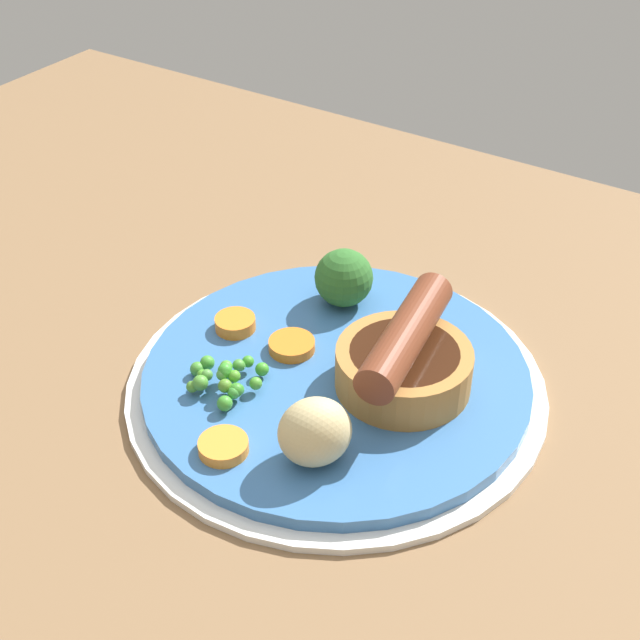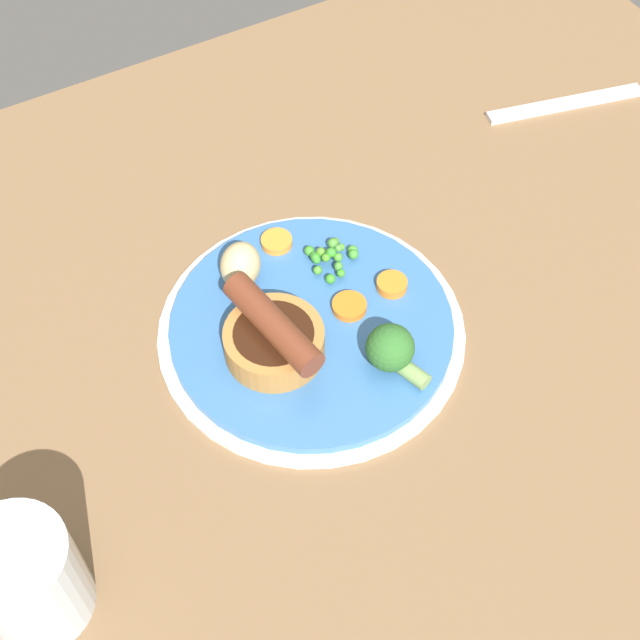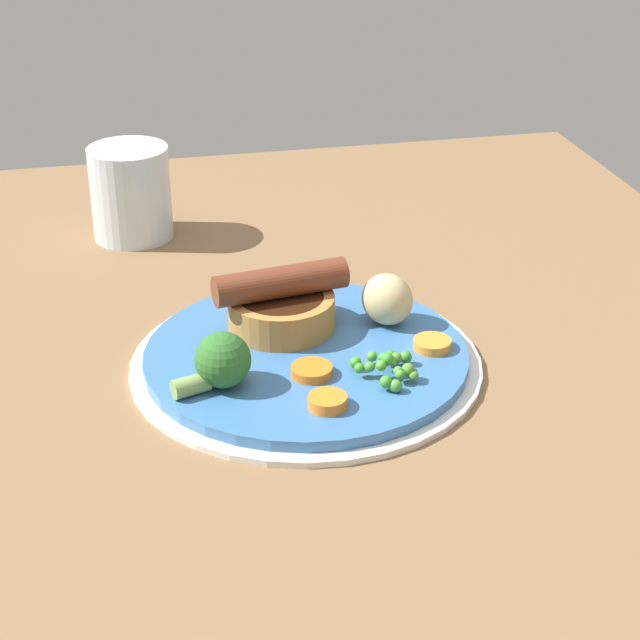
{
  "view_description": "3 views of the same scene",
  "coord_description": "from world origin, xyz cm",
  "px_view_note": "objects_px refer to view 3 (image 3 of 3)",
  "views": [
    {
      "loc": [
        -26.67,
        34.49,
        41.29
      ],
      "look_at": [
        -1.81,
        -3.98,
        7.19
      ],
      "focal_mm": 50.0,
      "sensor_mm": 36.0,
      "label": 1
    },
    {
      "loc": [
        -26.07,
        -43.81,
        66.9
      ],
      "look_at": [
        -3.48,
        -4.2,
        6.04
      ],
      "focal_mm": 50.0,
      "sensor_mm": 36.0,
      "label": 2
    },
    {
      "loc": [
        66.62,
        -17.15,
        44.61
      ],
      "look_at": [
        -3.71,
        -1.9,
        6.93
      ],
      "focal_mm": 60.0,
      "sensor_mm": 36.0,
      "label": 3
    }
  ],
  "objects_px": {
    "carrot_slice_2": "(311,370)",
    "drinking_glass": "(131,193)",
    "pea_pile": "(389,365)",
    "broccoli_floret_near": "(221,362)",
    "potato_chunk_0": "(387,299)",
    "carrot_slice_3": "(432,344)",
    "dinner_plate": "(306,360)",
    "carrot_slice_0": "(327,402)",
    "sausage_pudding": "(281,304)"
  },
  "relations": [
    {
      "from": "sausage_pudding",
      "to": "pea_pile",
      "type": "xyz_separation_m",
      "value": [
        0.09,
        0.06,
        -0.01
      ]
    },
    {
      "from": "carrot_slice_2",
      "to": "drinking_glass",
      "type": "bearing_deg",
      "value": -161.05
    },
    {
      "from": "dinner_plate",
      "to": "pea_pile",
      "type": "bearing_deg",
      "value": 46.22
    },
    {
      "from": "broccoli_floret_near",
      "to": "drinking_glass",
      "type": "bearing_deg",
      "value": 79.79
    },
    {
      "from": "carrot_slice_3",
      "to": "dinner_plate",
      "type": "bearing_deg",
      "value": -99.9
    },
    {
      "from": "sausage_pudding",
      "to": "carrot_slice_0",
      "type": "bearing_deg",
      "value": 86.0
    },
    {
      "from": "pea_pile",
      "to": "potato_chunk_0",
      "type": "bearing_deg",
      "value": 165.48
    },
    {
      "from": "carrot_slice_0",
      "to": "carrot_slice_2",
      "type": "distance_m",
      "value": 0.05
    },
    {
      "from": "carrot_slice_3",
      "to": "potato_chunk_0",
      "type": "bearing_deg",
      "value": -154.11
    },
    {
      "from": "dinner_plate",
      "to": "potato_chunk_0",
      "type": "bearing_deg",
      "value": 113.17
    },
    {
      "from": "carrot_slice_0",
      "to": "drinking_glass",
      "type": "distance_m",
      "value": 0.39
    },
    {
      "from": "dinner_plate",
      "to": "carrot_slice_3",
      "type": "height_order",
      "value": "carrot_slice_3"
    },
    {
      "from": "drinking_glass",
      "to": "dinner_plate",
      "type": "bearing_deg",
      "value": 21.62
    },
    {
      "from": "carrot_slice_2",
      "to": "carrot_slice_3",
      "type": "distance_m",
      "value": 0.1
    },
    {
      "from": "pea_pile",
      "to": "broccoli_floret_near",
      "type": "bearing_deg",
      "value": -95.68
    },
    {
      "from": "broccoli_floret_near",
      "to": "drinking_glass",
      "type": "height_order",
      "value": "drinking_glass"
    },
    {
      "from": "carrot_slice_2",
      "to": "sausage_pudding",
      "type": "bearing_deg",
      "value": -174.02
    },
    {
      "from": "pea_pile",
      "to": "broccoli_floret_near",
      "type": "height_order",
      "value": "broccoli_floret_near"
    },
    {
      "from": "pea_pile",
      "to": "carrot_slice_2",
      "type": "xyz_separation_m",
      "value": [
        -0.01,
        -0.06,
        -0.01
      ]
    },
    {
      "from": "sausage_pudding",
      "to": "broccoli_floret_near",
      "type": "xyz_separation_m",
      "value": [
        0.08,
        -0.06,
        -0.0
      ]
    },
    {
      "from": "sausage_pudding",
      "to": "potato_chunk_0",
      "type": "xyz_separation_m",
      "value": [
        0.01,
        0.08,
        0.0
      ]
    },
    {
      "from": "broccoli_floret_near",
      "to": "potato_chunk_0",
      "type": "distance_m",
      "value": 0.16
    },
    {
      "from": "dinner_plate",
      "to": "drinking_glass",
      "type": "distance_m",
      "value": 0.31
    },
    {
      "from": "potato_chunk_0",
      "to": "carrot_slice_3",
      "type": "distance_m",
      "value": 0.06
    },
    {
      "from": "carrot_slice_3",
      "to": "drinking_glass",
      "type": "distance_m",
      "value": 0.37
    },
    {
      "from": "sausage_pudding",
      "to": "potato_chunk_0",
      "type": "relative_size",
      "value": 2.58
    },
    {
      "from": "dinner_plate",
      "to": "carrot_slice_3",
      "type": "relative_size",
      "value": 9.24
    },
    {
      "from": "potato_chunk_0",
      "to": "carrot_slice_2",
      "type": "relative_size",
      "value": 1.38
    },
    {
      "from": "sausage_pudding",
      "to": "carrot_slice_2",
      "type": "xyz_separation_m",
      "value": [
        0.08,
        0.01,
        -0.02
      ]
    },
    {
      "from": "dinner_plate",
      "to": "carrot_slice_3",
      "type": "distance_m",
      "value": 0.1
    },
    {
      "from": "carrot_slice_0",
      "to": "carrot_slice_3",
      "type": "relative_size",
      "value": 0.95
    },
    {
      "from": "sausage_pudding",
      "to": "broccoli_floret_near",
      "type": "distance_m",
      "value": 0.1
    },
    {
      "from": "carrot_slice_3",
      "to": "drinking_glass",
      "type": "relative_size",
      "value": 0.32
    },
    {
      "from": "sausage_pudding",
      "to": "carrot_slice_2",
      "type": "relative_size",
      "value": 3.55
    },
    {
      "from": "potato_chunk_0",
      "to": "carrot_slice_0",
      "type": "xyz_separation_m",
      "value": [
        0.11,
        -0.07,
        -0.02
      ]
    },
    {
      "from": "pea_pile",
      "to": "potato_chunk_0",
      "type": "relative_size",
      "value": 1.18
    },
    {
      "from": "broccoli_floret_near",
      "to": "potato_chunk_0",
      "type": "relative_size",
      "value": 1.42
    },
    {
      "from": "drinking_glass",
      "to": "carrot_slice_3",
      "type": "bearing_deg",
      "value": 34.6
    },
    {
      "from": "carrot_slice_2",
      "to": "dinner_plate",
      "type": "bearing_deg",
      "value": 175.01
    },
    {
      "from": "dinner_plate",
      "to": "drinking_glass",
      "type": "xyz_separation_m",
      "value": [
        -0.29,
        -0.11,
        0.04
      ]
    },
    {
      "from": "sausage_pudding",
      "to": "drinking_glass",
      "type": "relative_size",
      "value": 1.21
    },
    {
      "from": "potato_chunk_0",
      "to": "carrot_slice_2",
      "type": "height_order",
      "value": "potato_chunk_0"
    },
    {
      "from": "broccoli_floret_near",
      "to": "dinner_plate",
      "type": "bearing_deg",
      "value": 10.26
    },
    {
      "from": "dinner_plate",
      "to": "carrot_slice_2",
      "type": "height_order",
      "value": "carrot_slice_2"
    },
    {
      "from": "sausage_pudding",
      "to": "broccoli_floret_near",
      "type": "height_order",
      "value": "sausage_pudding"
    },
    {
      "from": "drinking_glass",
      "to": "carrot_slice_2",
      "type": "bearing_deg",
      "value": 18.95
    },
    {
      "from": "drinking_glass",
      "to": "carrot_slice_0",
      "type": "bearing_deg",
      "value": 16.94
    },
    {
      "from": "pea_pile",
      "to": "dinner_plate",
      "type": "bearing_deg",
      "value": -133.78
    },
    {
      "from": "broccoli_floret_near",
      "to": "drinking_glass",
      "type": "distance_m",
      "value": 0.33
    },
    {
      "from": "carrot_slice_3",
      "to": "drinking_glass",
      "type": "bearing_deg",
      "value": -145.4
    }
  ]
}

